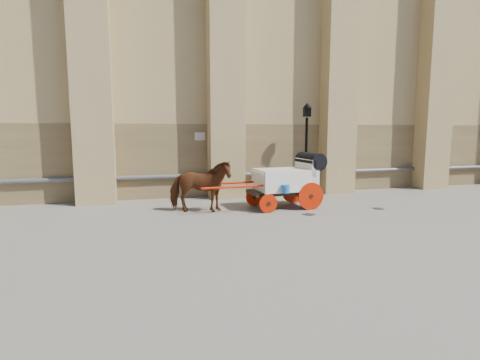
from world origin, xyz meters
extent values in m
plane|color=#6B6459|center=(0.00, 0.00, 0.00)|extent=(90.00, 90.00, 0.00)
cube|color=#A38B57|center=(2.00, 8.00, 9.00)|extent=(44.00, 8.00, 18.00)
cube|color=olive|center=(2.00, 4.15, 1.50)|extent=(44.00, 0.35, 3.00)
cylinder|color=#59595B|center=(2.00, 3.88, 0.90)|extent=(42.00, 0.18, 0.18)
cube|color=beige|center=(-2.00, 3.97, 2.50)|extent=(0.42, 0.04, 0.32)
cube|color=#A38B57|center=(9.00, 3.60, 8.50)|extent=(1.40, 0.90, 17.00)
imported|color=brown|center=(-2.47, 1.06, 0.88)|extent=(2.23, 1.38, 1.75)
cube|color=black|center=(0.45, 1.05, 0.58)|extent=(2.40, 1.20, 0.13)
cube|color=white|center=(0.55, 1.06, 1.01)|extent=(2.10, 1.45, 0.74)
cube|color=white|center=(1.35, 1.11, 1.44)|extent=(0.24, 1.34, 0.58)
cube|color=white|center=(-0.35, 1.00, 1.28)|extent=(0.44, 1.19, 0.11)
cylinder|color=black|center=(1.56, 1.12, 1.65)|extent=(0.68, 1.36, 0.60)
cylinder|color=red|center=(1.28, 0.44, 0.48)|extent=(0.96, 0.12, 0.96)
cylinder|color=red|center=(1.20, 1.76, 0.48)|extent=(0.96, 0.12, 0.96)
cylinder|color=red|center=(-0.31, 0.34, 0.32)|extent=(0.64, 0.10, 0.64)
cylinder|color=red|center=(-0.39, 1.66, 0.32)|extent=(0.64, 0.10, 0.64)
cylinder|color=red|center=(-1.27, 0.46, 0.90)|extent=(2.55, 0.23, 0.07)
cylinder|color=red|center=(-1.33, 1.42, 0.90)|extent=(2.55, 0.23, 0.07)
cylinder|color=blue|center=(0.28, 0.29, 0.80)|extent=(0.28, 0.28, 0.28)
cylinder|color=black|center=(2.29, 3.06, 1.63)|extent=(0.11, 0.11, 3.26)
cone|color=black|center=(2.29, 3.06, 0.16)|extent=(0.33, 0.33, 0.33)
cube|color=black|center=(2.29, 3.06, 3.49)|extent=(0.25, 0.25, 0.38)
cone|color=black|center=(2.29, 3.06, 3.76)|extent=(0.36, 0.36, 0.22)
cube|color=black|center=(0.89, -0.25, 0.01)|extent=(0.42, 0.42, 0.01)
cube|color=black|center=(3.65, -0.03, 0.01)|extent=(0.38, 0.38, 0.01)
camera|label=1|loc=(-4.38, -11.23, 2.71)|focal=28.00mm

